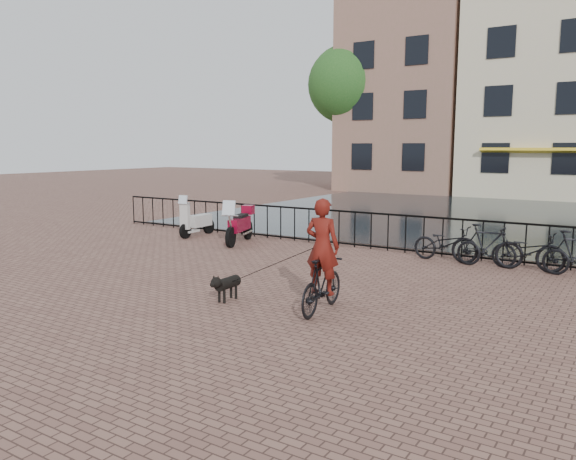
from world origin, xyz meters
The scene contains 14 objects.
ground centered at (0.00, 0.00, 0.00)m, with size 100.00×100.00×0.00m, color brown.
canal_water centered at (0.00, 17.30, 0.00)m, with size 20.00×20.00×0.00m, color black.
railing centered at (0.00, 8.00, 0.50)m, with size 20.00×0.05×1.02m.
canal_house_left centered at (-7.50, 30.00, 6.40)m, with size 7.50×9.00×12.80m.
canal_house_mid centered at (0.50, 30.00, 5.90)m, with size 8.00×9.50×11.80m.
tree_far_left centered at (-11.00, 27.00, 6.73)m, with size 5.04×5.04×9.27m.
cyclist centered at (1.30, 2.06, 0.87)m, with size 0.76×1.71×2.29m.
dog centered at (-0.51, 1.74, 0.26)m, with size 0.27×0.78×0.53m.
motorcycle centered at (-4.12, 6.76, 0.68)m, with size 1.01×1.96×1.36m.
scooter centered at (-6.09, 7.11, 0.68)m, with size 0.49×1.49×1.37m.
parked_bike_0 centered at (1.80, 7.40, 0.45)m, with size 0.60×1.72×0.90m, color black.
parked_bike_1 centered at (2.75, 7.40, 0.50)m, with size 0.47×1.66×1.00m, color black.
parked_bike_2 centered at (3.70, 7.40, 0.45)m, with size 0.60×1.72×0.90m, color black.
parked_bike_3 centered at (4.65, 7.40, 0.50)m, with size 0.47×1.66×1.00m, color black.
Camera 1 is at (5.89, -6.10, 2.82)m, focal length 35.00 mm.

